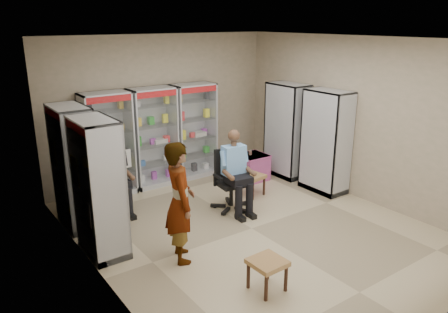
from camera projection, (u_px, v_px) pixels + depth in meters
floor at (252, 228)px, 7.14m from camera, size 6.00×6.00×0.00m
room_shell at (254, 110)px, 6.55m from camera, size 5.02×6.02×3.01m
cabinet_back_left at (108, 145)px, 8.24m from camera, size 0.90×0.50×2.00m
cabinet_back_mid at (154, 137)px, 8.76m from camera, size 0.90×0.50×2.00m
cabinet_back_right at (194, 131)px, 9.29m from camera, size 0.90×0.50×2.00m
cabinet_right_far at (287, 130)px, 9.32m from camera, size 0.90×0.50×2.00m
cabinet_right_near at (326, 142)px, 8.46m from camera, size 0.90×0.50×2.00m
cabinet_left_far at (74, 167)px, 7.00m from camera, size 0.90×0.50×2.00m
cabinet_left_near at (99, 188)px, 6.15m from camera, size 0.90×0.50×2.00m
wooden_chair at (112, 185)px, 7.69m from camera, size 0.42×0.42×0.94m
seated_customer at (113, 176)px, 7.59m from camera, size 0.44×0.60×1.34m
office_chair at (231, 180)px, 7.73m from camera, size 0.65×0.65×1.09m
seated_shopkeeper at (233, 173)px, 7.65m from camera, size 0.52×0.68×1.39m
pink_trunk at (252, 167)px, 9.25m from camera, size 0.57×0.55×0.55m
tea_glass at (250, 152)px, 9.17m from camera, size 0.07×0.07×0.10m
woven_stool_a at (252, 185)px, 8.44m from camera, size 0.48×0.48×0.42m
woven_stool_b at (267, 275)px, 5.47m from camera, size 0.43×0.43×0.42m
standing_man at (180, 202)px, 6.00m from camera, size 0.60×0.73×1.73m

